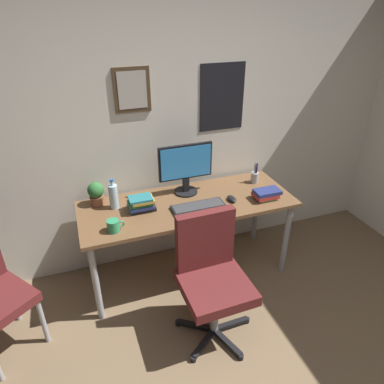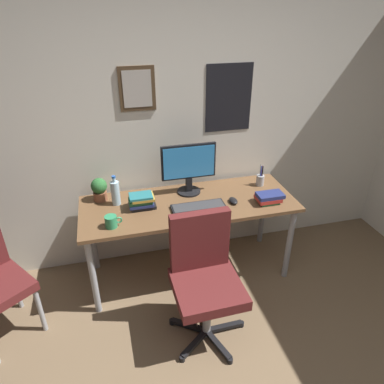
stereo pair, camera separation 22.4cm
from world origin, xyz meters
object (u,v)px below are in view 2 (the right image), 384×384
at_px(coffee_mug_near, 111,222).
at_px(pen_cup, 260,180).
at_px(monitor, 189,167).
at_px(keyboard, 198,207).
at_px(office_chair, 204,273).
at_px(water_bottle, 115,192).
at_px(computer_mouse, 233,201).
at_px(book_stack_left, 142,201).
at_px(book_stack_right, 269,198).
at_px(potted_plant, 99,188).

relative_size(coffee_mug_near, pen_cup, 0.63).
relative_size(monitor, keyboard, 1.07).
bearing_deg(office_chair, coffee_mug_near, 143.74).
height_order(water_bottle, coffee_mug_near, water_bottle).
xyz_separation_m(office_chair, monitor, (0.09, 0.80, 0.44)).
bearing_deg(computer_mouse, keyboard, -177.18).
height_order(book_stack_left, book_stack_right, book_stack_left).
xyz_separation_m(water_bottle, book_stack_left, (0.19, -0.10, -0.05)).
height_order(monitor, coffee_mug_near, monitor).
distance_m(computer_mouse, pen_cup, 0.41).
bearing_deg(computer_mouse, office_chair, -126.61).
xyz_separation_m(coffee_mug_near, pen_cup, (1.32, 0.34, 0.01)).
bearing_deg(keyboard, book_stack_left, 163.51).
bearing_deg(book_stack_left, monitor, 20.08).
distance_m(coffee_mug_near, pen_cup, 1.36).
bearing_deg(book_stack_right, book_stack_left, 170.06).
distance_m(potted_plant, pen_cup, 1.39).
distance_m(office_chair, pen_cup, 1.09).
distance_m(office_chair, coffee_mug_near, 0.77).
relative_size(pen_cup, book_stack_left, 0.95).
relative_size(monitor, water_bottle, 1.82).
bearing_deg(potted_plant, book_stack_right, -16.12).
bearing_deg(book_stack_right, office_chair, -145.32).
height_order(computer_mouse, book_stack_left, book_stack_left).
height_order(office_chair, coffee_mug_near, office_chair).
distance_m(office_chair, keyboard, 0.57).
height_order(potted_plant, book_stack_left, potted_plant).
bearing_deg(monitor, pen_cup, -3.14).
distance_m(monitor, pen_cup, 0.67).
distance_m(office_chair, potted_plant, 1.12).
bearing_deg(water_bottle, monitor, 4.65).
bearing_deg(monitor, book_stack_right, -29.39).
bearing_deg(book_stack_right, monitor, 150.61).
bearing_deg(pen_cup, coffee_mug_near, -165.62).
bearing_deg(keyboard, potted_plant, 155.92).
xyz_separation_m(keyboard, book_stack_left, (-0.43, 0.13, 0.04)).
bearing_deg(potted_plant, keyboard, -24.08).
bearing_deg(monitor, book_stack_left, -159.92).
xyz_separation_m(monitor, book_stack_left, (-0.42, -0.15, -0.18)).
height_order(water_bottle, pen_cup, water_bottle).
distance_m(office_chair, water_bottle, 0.97).
height_order(office_chair, book_stack_right, office_chair).
relative_size(monitor, potted_plant, 2.36).
bearing_deg(potted_plant, monitor, -4.04).
bearing_deg(coffee_mug_near, book_stack_right, 1.89).
xyz_separation_m(keyboard, book_stack_right, (0.58, -0.05, 0.03)).
xyz_separation_m(office_chair, coffee_mug_near, (-0.58, 0.43, 0.25)).
relative_size(monitor, book_stack_left, 2.19).
bearing_deg(pen_cup, office_chair, -133.80).
xyz_separation_m(office_chair, pen_cup, (0.74, 0.77, 0.26)).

